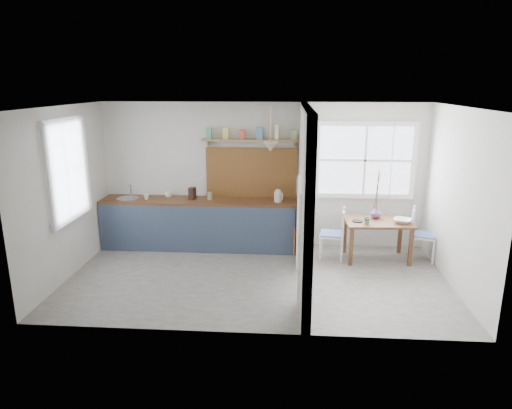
# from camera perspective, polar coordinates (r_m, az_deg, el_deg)

# --- Properties ---
(floor) EXTENTS (5.80, 3.20, 0.01)m
(floor) POSITION_cam_1_polar(r_m,az_deg,el_deg) (7.14, 0.10, -9.18)
(floor) COLOR #9D9384
(floor) RESTS_ON ground
(ceiling) EXTENTS (5.80, 3.20, 0.01)m
(ceiling) POSITION_cam_1_polar(r_m,az_deg,el_deg) (6.52, 0.11, 12.16)
(ceiling) COLOR silver
(ceiling) RESTS_ON walls
(walls) EXTENTS (5.81, 3.21, 2.60)m
(walls) POSITION_cam_1_polar(r_m,az_deg,el_deg) (6.71, 0.10, 1.00)
(walls) COLOR silver
(walls) RESTS_ON floor
(partition) EXTENTS (0.12, 3.20, 2.60)m
(partition) POSITION_cam_1_polar(r_m,az_deg,el_deg) (6.72, 6.11, 2.26)
(partition) COLOR silver
(partition) RESTS_ON floor
(kitchen_window) EXTENTS (0.10, 1.16, 1.50)m
(kitchen_window) POSITION_cam_1_polar(r_m,az_deg,el_deg) (7.41, -22.69, 3.94)
(kitchen_window) COLOR white
(kitchen_window) RESTS_ON walls
(nook_window) EXTENTS (1.76, 0.10, 1.30)m
(nook_window) POSITION_cam_1_polar(r_m,az_deg,el_deg) (8.27, 13.47, 5.38)
(nook_window) COLOR white
(nook_window) RESTS_ON walls
(counter) EXTENTS (3.50, 0.60, 0.90)m
(counter) POSITION_cam_1_polar(r_m,az_deg,el_deg) (8.35, -7.02, -2.30)
(counter) COLOR brown
(counter) RESTS_ON floor
(sink) EXTENTS (0.40, 0.40, 0.02)m
(sink) POSITION_cam_1_polar(r_m,az_deg,el_deg) (8.56, -15.72, 0.68)
(sink) COLOR #B7BBC3
(sink) RESTS_ON counter
(backsplash) EXTENTS (1.65, 0.03, 0.90)m
(backsplash) POSITION_cam_1_polar(r_m,az_deg,el_deg) (8.25, -0.55, 4.00)
(backsplash) COLOR brown
(backsplash) RESTS_ON walls
(shelf) EXTENTS (1.75, 0.20, 0.21)m
(shelf) POSITION_cam_1_polar(r_m,az_deg,el_deg) (8.07, -0.62, 8.41)
(shelf) COLOR olive
(shelf) RESTS_ON walls
(pendant_lamp) EXTENTS (0.26, 0.26, 0.16)m
(pendant_lamp) POSITION_cam_1_polar(r_m,az_deg,el_deg) (7.72, 1.83, 7.23)
(pendant_lamp) COLOR white
(pendant_lamp) RESTS_ON ceiling
(utensil_rail) EXTENTS (0.02, 0.50, 0.02)m
(utensil_rail) POSITION_cam_1_polar(r_m,az_deg,el_deg) (7.54, 5.22, 3.67)
(utensil_rail) COLOR #B7BBC3
(utensil_rail) RESTS_ON partition
(dining_table) EXTENTS (1.13, 0.79, 0.68)m
(dining_table) POSITION_cam_1_polar(r_m,az_deg,el_deg) (8.03, 14.84, -4.30)
(dining_table) COLOR brown
(dining_table) RESTS_ON floor
(chair_left) EXTENTS (0.45, 0.45, 0.87)m
(chair_left) POSITION_cam_1_polar(r_m,az_deg,el_deg) (7.88, 9.47, -3.61)
(chair_left) COLOR white
(chair_left) RESTS_ON floor
(chair_right) EXTENTS (0.51, 0.51, 0.89)m
(chair_right) POSITION_cam_1_polar(r_m,az_deg,el_deg) (8.21, 20.18, -3.54)
(chair_right) COLOR white
(chair_right) RESTS_ON floor
(kettle) EXTENTS (0.21, 0.19, 0.21)m
(kettle) POSITION_cam_1_polar(r_m,az_deg,el_deg) (7.99, 2.74, 1.10)
(kettle) COLOR silver
(kettle) RESTS_ON counter
(mug_a) EXTENTS (0.13, 0.13, 0.10)m
(mug_a) POSITION_cam_1_polar(r_m,az_deg,el_deg) (8.38, -13.53, 0.95)
(mug_a) COLOR white
(mug_a) RESTS_ON counter
(mug_b) EXTENTS (0.17, 0.17, 0.11)m
(mug_b) POSITION_cam_1_polar(r_m,az_deg,el_deg) (8.44, -10.88, 1.24)
(mug_b) COLOR white
(mug_b) RESTS_ON counter
(knife_block) EXTENTS (0.13, 0.16, 0.22)m
(knife_block) POSITION_cam_1_polar(r_m,az_deg,el_deg) (8.23, -7.97, 1.39)
(knife_block) COLOR black
(knife_block) RESTS_ON counter
(jar) EXTENTS (0.10, 0.10, 0.14)m
(jar) POSITION_cam_1_polar(r_m,az_deg,el_deg) (8.16, -5.78, 1.09)
(jar) COLOR olive
(jar) RESTS_ON counter
(towel_magenta) EXTENTS (0.02, 0.03, 0.49)m
(towel_magenta) POSITION_cam_1_polar(r_m,az_deg,el_deg) (7.94, 4.79, -4.53)
(towel_magenta) COLOR #D02784
(towel_magenta) RESTS_ON counter
(towel_orange) EXTENTS (0.02, 0.03, 0.45)m
(towel_orange) POSITION_cam_1_polar(r_m,az_deg,el_deg) (7.90, 4.79, -4.83)
(towel_orange) COLOR orange
(towel_orange) RESTS_ON counter
(bowl) EXTENTS (0.36, 0.36, 0.07)m
(bowl) POSITION_cam_1_polar(r_m,az_deg,el_deg) (7.91, 17.83, -1.94)
(bowl) COLOR white
(bowl) RESTS_ON dining_table
(table_cup) EXTENTS (0.12, 0.12, 0.10)m
(table_cup) POSITION_cam_1_polar(r_m,az_deg,el_deg) (7.70, 13.69, -1.98)
(table_cup) COLOR #4D8053
(table_cup) RESTS_ON dining_table
(plate) EXTENTS (0.19, 0.19, 0.01)m
(plate) POSITION_cam_1_polar(r_m,az_deg,el_deg) (7.79, 12.57, -2.03)
(plate) COLOR black
(plate) RESTS_ON dining_table
(vase) EXTENTS (0.23, 0.23, 0.19)m
(vase) POSITION_cam_1_polar(r_m,az_deg,el_deg) (8.03, 14.76, -1.02)
(vase) COLOR #683D7D
(vase) RESTS_ON dining_table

